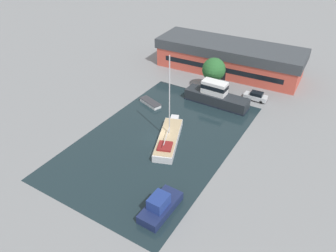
# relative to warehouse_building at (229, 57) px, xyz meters

# --- Properties ---
(ground_plane) EXTENTS (440.00, 440.00, 0.00)m
(ground_plane) POSITION_rel_warehouse_building_xyz_m (0.96, -29.09, -3.08)
(ground_plane) COLOR gray
(water_canal) EXTENTS (21.17, 34.27, 0.01)m
(water_canal) POSITION_rel_warehouse_building_xyz_m (0.96, -29.09, -3.08)
(water_canal) COLOR #19282D
(water_canal) RESTS_ON ground
(warehouse_building) EXTENTS (31.20, 11.46, 6.09)m
(warehouse_building) POSITION_rel_warehouse_building_xyz_m (0.00, 0.00, 0.00)
(warehouse_building) COLOR #C64C3D
(warehouse_building) RESTS_ON ground
(quay_tree_near_building) EXTENTS (4.37, 4.37, 6.73)m
(quay_tree_near_building) POSITION_rel_warehouse_building_xyz_m (1.18, -10.45, 1.45)
(quay_tree_near_building) COLOR brown
(quay_tree_near_building) RESTS_ON ground
(parked_car) EXTENTS (4.24, 1.89, 1.65)m
(parked_car) POSITION_rel_warehouse_building_xyz_m (9.50, -9.52, -2.26)
(parked_car) COLOR silver
(parked_car) RESTS_ON ground
(sailboat_moored) EXTENTS (6.25, 11.29, 13.67)m
(sailboat_moored) POSITION_rel_warehouse_building_xyz_m (2.51, -28.88, -2.39)
(sailboat_moored) COLOR silver
(sailboat_moored) RESTS_ON water_canal
(motor_cruiser) EXTENTS (11.71, 3.18, 4.26)m
(motor_cruiser) POSITION_rel_warehouse_building_xyz_m (3.70, -14.48, -1.54)
(motor_cruiser) COLOR #23282D
(motor_cruiser) RESTS_ON water_canal
(small_dinghy) EXTENTS (4.90, 3.06, 0.69)m
(small_dinghy) POSITION_rel_warehouse_building_xyz_m (-6.18, -20.93, -2.73)
(small_dinghy) COLOR white
(small_dinghy) RESTS_ON water_canal
(cabin_boat) EXTENTS (2.74, 6.12, 2.57)m
(cabin_boat) POSITION_rel_warehouse_building_xyz_m (8.75, -41.09, -2.18)
(cabin_boat) COLOR #19234C
(cabin_boat) RESTS_ON water_canal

